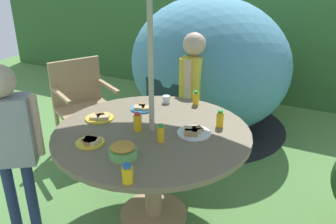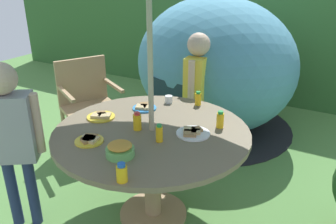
{
  "view_description": "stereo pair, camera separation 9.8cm",
  "coord_description": "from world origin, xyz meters",
  "px_view_note": "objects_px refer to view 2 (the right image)",
  "views": [
    {
      "loc": [
        1.06,
        -1.86,
        1.77
      ],
      "look_at": [
        0.06,
        0.11,
        0.83
      ],
      "focal_mm": 37.17,
      "sensor_mm": 36.0,
      "label": 1
    },
    {
      "loc": [
        1.14,
        -1.82,
        1.77
      ],
      "look_at": [
        0.06,
        0.11,
        0.83
      ],
      "focal_mm": 37.17,
      "sensor_mm": 36.0,
      "label": 2
    }
  ],
  "objects_px": {
    "juice_bottle_near_right": "(220,120)",
    "juice_bottle_far_left": "(122,173)",
    "juice_bottle_center_front": "(198,99)",
    "juice_bottle_front_edge": "(137,122)",
    "juice_bottle_mid_right": "(159,133)",
    "garden_table": "(152,147)",
    "dome_tent": "(214,66)",
    "plate_center_back": "(101,116)",
    "child_in_grey_shirt": "(10,128)",
    "cup_near": "(169,99)",
    "plate_mid_left": "(89,140)",
    "snack_bowl": "(120,150)",
    "plate_far_right": "(144,107)",
    "child_in_yellow_shirt": "(198,81)",
    "plate_near_left": "(193,133)",
    "wooden_chair": "(88,99)"
  },
  "relations": [
    {
      "from": "garden_table",
      "to": "dome_tent",
      "type": "bearing_deg",
      "value": 97.68
    },
    {
      "from": "child_in_yellow_shirt",
      "to": "child_in_grey_shirt",
      "type": "distance_m",
      "value": 1.65
    },
    {
      "from": "dome_tent",
      "to": "plate_center_back",
      "type": "xyz_separation_m",
      "value": [
        -0.21,
        -1.69,
        0.0
      ]
    },
    {
      "from": "dome_tent",
      "to": "child_in_grey_shirt",
      "type": "bearing_deg",
      "value": -93.47
    },
    {
      "from": "garden_table",
      "to": "plate_near_left",
      "type": "relative_size",
      "value": 5.94
    },
    {
      "from": "child_in_grey_shirt",
      "to": "plate_center_back",
      "type": "height_order",
      "value": "child_in_grey_shirt"
    },
    {
      "from": "juice_bottle_mid_right",
      "to": "snack_bowl",
      "type": "bearing_deg",
      "value": -111.82
    },
    {
      "from": "juice_bottle_center_front",
      "to": "juice_bottle_front_edge",
      "type": "distance_m",
      "value": 0.64
    },
    {
      "from": "plate_center_back",
      "to": "juice_bottle_center_front",
      "type": "distance_m",
      "value": 0.78
    },
    {
      "from": "garden_table",
      "to": "plate_far_right",
      "type": "distance_m",
      "value": 0.41
    },
    {
      "from": "garden_table",
      "to": "snack_bowl",
      "type": "relative_size",
      "value": 7.9
    },
    {
      "from": "juice_bottle_mid_right",
      "to": "wooden_chair",
      "type": "bearing_deg",
      "value": 149.5
    },
    {
      "from": "child_in_grey_shirt",
      "to": "cup_near",
      "type": "xyz_separation_m",
      "value": [
        0.62,
        1.03,
        -0.03
      ]
    },
    {
      "from": "wooden_chair",
      "to": "plate_near_left",
      "type": "xyz_separation_m",
      "value": [
        1.43,
        -0.56,
        0.22
      ]
    },
    {
      "from": "wooden_chair",
      "to": "child_in_yellow_shirt",
      "type": "height_order",
      "value": "child_in_yellow_shirt"
    },
    {
      "from": "plate_far_right",
      "to": "dome_tent",
      "type": "bearing_deg",
      "value": 89.2
    },
    {
      "from": "juice_bottle_front_edge",
      "to": "plate_mid_left",
      "type": "bearing_deg",
      "value": -119.43
    },
    {
      "from": "plate_mid_left",
      "to": "juice_bottle_far_left",
      "type": "height_order",
      "value": "juice_bottle_far_left"
    },
    {
      "from": "juice_bottle_near_right",
      "to": "juice_bottle_mid_right",
      "type": "bearing_deg",
      "value": -124.26
    },
    {
      "from": "snack_bowl",
      "to": "juice_bottle_far_left",
      "type": "distance_m",
      "value": 0.26
    },
    {
      "from": "plate_center_back",
      "to": "juice_bottle_near_right",
      "type": "relative_size",
      "value": 1.7
    },
    {
      "from": "garden_table",
      "to": "child_in_grey_shirt",
      "type": "xyz_separation_m",
      "value": [
        -0.77,
        -0.53,
        0.19
      ]
    },
    {
      "from": "plate_far_right",
      "to": "cup_near",
      "type": "xyz_separation_m",
      "value": [
        0.1,
        0.21,
        0.02
      ]
    },
    {
      "from": "snack_bowl",
      "to": "juice_bottle_mid_right",
      "type": "bearing_deg",
      "value": 68.18
    },
    {
      "from": "juice_bottle_far_left",
      "to": "juice_bottle_mid_right",
      "type": "bearing_deg",
      "value": 96.63
    },
    {
      "from": "plate_mid_left",
      "to": "cup_near",
      "type": "height_order",
      "value": "cup_near"
    },
    {
      "from": "wooden_chair",
      "to": "juice_bottle_far_left",
      "type": "distance_m",
      "value": 1.84
    },
    {
      "from": "dome_tent",
      "to": "juice_bottle_far_left",
      "type": "height_order",
      "value": "dome_tent"
    },
    {
      "from": "snack_bowl",
      "to": "plate_far_right",
      "type": "xyz_separation_m",
      "value": [
        -0.27,
        0.68,
        -0.03
      ]
    },
    {
      "from": "juice_bottle_center_front",
      "to": "plate_mid_left",
      "type": "bearing_deg",
      "value": -110.48
    },
    {
      "from": "garden_table",
      "to": "cup_near",
      "type": "bearing_deg",
      "value": 106.1
    },
    {
      "from": "child_in_yellow_shirt",
      "to": "cup_near",
      "type": "xyz_separation_m",
      "value": [
        -0.03,
        -0.49,
        -0.03
      ]
    },
    {
      "from": "snack_bowl",
      "to": "juice_bottle_center_front",
      "type": "bearing_deg",
      "value": 86.29
    },
    {
      "from": "dome_tent",
      "to": "child_in_yellow_shirt",
      "type": "relative_size",
      "value": 1.76
    },
    {
      "from": "plate_mid_left",
      "to": "juice_bottle_front_edge",
      "type": "height_order",
      "value": "juice_bottle_front_edge"
    },
    {
      "from": "child_in_grey_shirt",
      "to": "plate_near_left",
      "type": "bearing_deg",
      "value": -4.34
    },
    {
      "from": "plate_far_right",
      "to": "juice_bottle_mid_right",
      "type": "relative_size",
      "value": 1.55
    },
    {
      "from": "plate_mid_left",
      "to": "juice_bottle_center_front",
      "type": "xyz_separation_m",
      "value": [
        0.34,
        0.92,
        0.04
      ]
    },
    {
      "from": "juice_bottle_mid_right",
      "to": "juice_bottle_far_left",
      "type": "bearing_deg",
      "value": -83.37
    },
    {
      "from": "child_in_yellow_shirt",
      "to": "plate_near_left",
      "type": "height_order",
      "value": "child_in_yellow_shirt"
    },
    {
      "from": "wooden_chair",
      "to": "dome_tent",
      "type": "relative_size",
      "value": 0.42
    },
    {
      "from": "plate_near_left",
      "to": "plate_center_back",
      "type": "height_order",
      "value": "same"
    },
    {
      "from": "wooden_chair",
      "to": "plate_far_right",
      "type": "bearing_deg",
      "value": -81.91
    },
    {
      "from": "plate_mid_left",
      "to": "juice_bottle_near_right",
      "type": "bearing_deg",
      "value": 43.13
    },
    {
      "from": "juice_bottle_near_right",
      "to": "juice_bottle_far_left",
      "type": "relative_size",
      "value": 1.13
    },
    {
      "from": "plate_center_back",
      "to": "plate_far_right",
      "type": "bearing_deg",
      "value": 58.0
    },
    {
      "from": "cup_near",
      "to": "plate_near_left",
      "type": "bearing_deg",
      "value": -45.21
    },
    {
      "from": "juice_bottle_far_left",
      "to": "juice_bottle_front_edge",
      "type": "bearing_deg",
      "value": 116.37
    },
    {
      "from": "wooden_chair",
      "to": "juice_bottle_center_front",
      "type": "distance_m",
      "value": 1.26
    },
    {
      "from": "wooden_chair",
      "to": "cup_near",
      "type": "distance_m",
      "value": 1.04
    }
  ]
}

